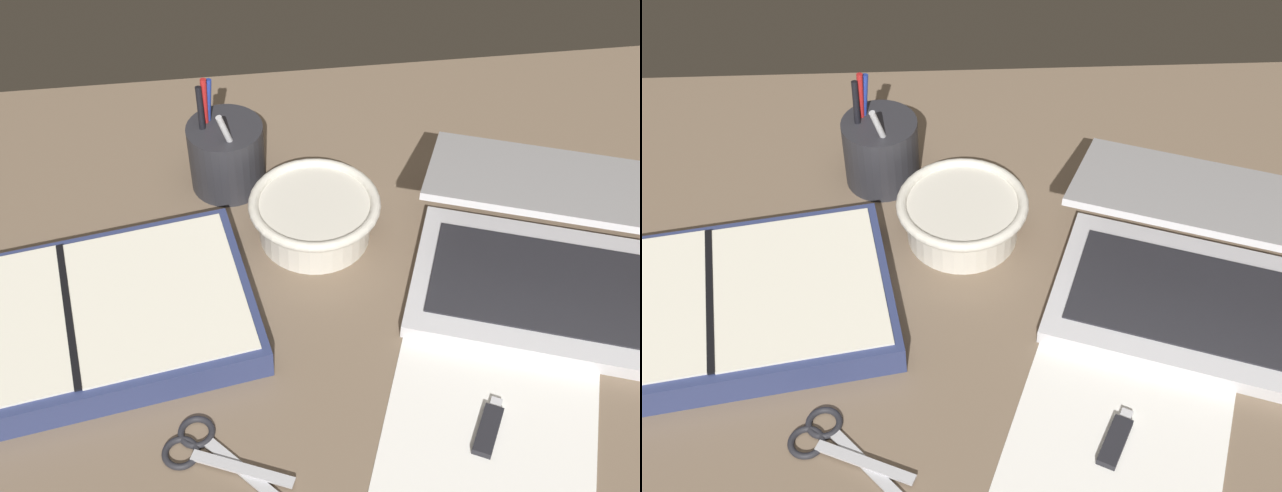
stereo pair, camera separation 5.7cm
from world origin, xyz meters
TOP-DOWN VIEW (x-y plane):
  - desk_top at (0.00, 0.00)cm, footprint 140.00×100.00cm
  - laptop at (23.74, 2.65)cm, footprint 42.34×37.42cm
  - bowl at (-4.75, 14.19)cm, footprint 16.27×16.27cm
  - pen_cup at (-14.97, 25.44)cm, footprint 9.84×9.84cm
  - planner at (-33.69, 1.43)cm, footprint 43.91×29.99cm
  - scissors at (-19.77, -15.39)cm, footprint 13.22×11.39cm
  - paper_sheet_front at (9.22, -18.29)cm, footprint 30.25×33.74cm
  - usb_drive at (9.60, -16.74)cm, footprint 4.79×7.11cm

SIDE VIEW (x-z plane):
  - desk_top at x=0.00cm, z-range 0.00..2.00cm
  - paper_sheet_front at x=9.22cm, z-range 2.00..2.16cm
  - scissors at x=-19.77cm, z-range 1.94..2.74cm
  - usb_drive at x=9.60cm, z-range 2.00..3.00cm
  - planner at x=-33.69cm, z-range 1.91..6.14cm
  - bowl at x=-4.75cm, z-range 2.35..8.36cm
  - laptop at x=23.74cm, z-range -0.88..14.18cm
  - pen_cup at x=-14.97cm, z-range -0.99..14.52cm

